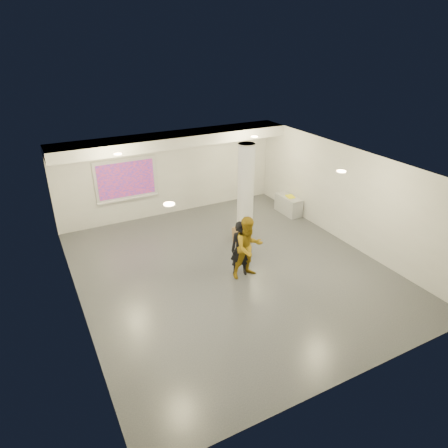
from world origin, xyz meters
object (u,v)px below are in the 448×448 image
man (248,248)px  woman (241,249)px  credenza (288,205)px  column (246,190)px  projection_screen (126,180)px

man → woman: bearing=129.3°
credenza → woman: 4.54m
column → credenza: column is taller
credenza → woman: (-3.58, -2.75, 0.45)m
projection_screen → woman: 5.12m
credenza → woman: bearing=-142.9°
credenza → man: (-3.45, -2.91, 0.54)m
woman → man: size_ratio=0.90×
column → woman: column is taller
woman → credenza: bearing=50.6°
man → credenza: bearing=39.2°
credenza → projection_screen: bearing=158.9°
column → credenza: 2.59m
column → man: column is taller
column → projection_screen: size_ratio=1.43×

